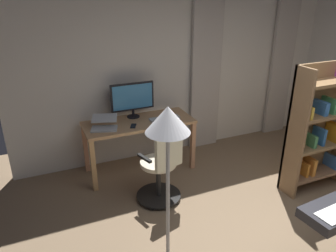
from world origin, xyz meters
name	(u,v)px	position (x,y,z in m)	size (l,w,h in m)	color
back_room_partition	(181,62)	(0.00, -2.78, 1.42)	(5.13, 0.10, 2.84)	silver
curtain_left_panel	(282,63)	(-1.87, -2.67, 1.27)	(0.43, 0.06, 2.54)	#B5AEA8
curtain_right_panel	(206,71)	(-0.38, -2.67, 1.27)	(0.50, 0.06, 2.54)	#B5AEA8
desk	(139,128)	(0.85, -2.32, 0.66)	(1.51, 0.62, 0.76)	tan
office_chair	(161,170)	(0.86, -1.49, 0.44)	(0.56, 0.56, 0.93)	black
computer_monitor	(132,98)	(0.87, -2.51, 1.04)	(0.62, 0.18, 0.50)	black
computer_keyboard	(165,118)	(0.49, -2.25, 0.77)	(0.43, 0.13, 0.02)	#B7BCC1
laptop	(104,125)	(1.34, -2.27, 0.81)	(0.41, 0.39, 0.15)	#B7BCC1
cell_phone_by_monitor	(133,126)	(0.98, -2.18, 0.76)	(0.07, 0.14, 0.01)	black
bookshelf	(319,127)	(-1.11, -1.04, 0.84)	(0.89, 0.30, 1.65)	olive
floor_lamp	(168,141)	(1.30, -0.29, 1.43)	(0.33, 0.33, 1.70)	black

